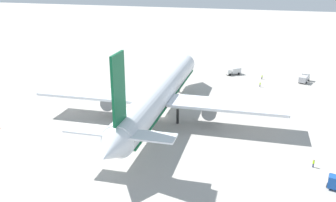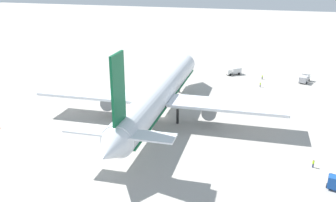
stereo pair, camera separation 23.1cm
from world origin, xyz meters
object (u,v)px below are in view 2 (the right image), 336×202
Objects in this scene: airliner at (160,94)px; traffic_cone_0 at (0,128)px; service_truck_5 at (336,177)px; ground_worker_4 at (260,85)px; ground_worker_2 at (313,164)px; service_truck_1 at (234,71)px; service_truck_0 at (305,78)px; ground_worker_3 at (262,77)px.

traffic_cone_0 is (-18.24, 38.10, -7.05)m from airliner.
service_truck_5 is 3.66× the size of ground_worker_4.
ground_worker_2 is 3.22× the size of traffic_cone_0.
ground_worker_2 is at bearing -160.05° from service_truck_1.
ground_worker_4 is (-13.77, -11.01, -0.57)m from service_truck_1.
service_truck_0 is at bearing -49.84° from traffic_cone_0.
ground_worker_2 is (-16.43, -38.92, -6.42)m from airliner.
service_truck_0 is 4.20× the size of ground_worker_3.
service_truck_0 is 4.02× the size of ground_worker_2.
ground_worker_2 is at bearing 178.50° from service_truck_0.
service_truck_0 is at bearing -87.59° from ground_worker_3.
service_truck_0 is 64.64m from ground_worker_2.
service_truck_1 is at bearing 38.64° from ground_worker_4.
service_truck_5 is 11.75× the size of traffic_cone_0.
ground_worker_2 is (5.62, 3.59, -0.61)m from service_truck_5.
service_truck_5 reaches higher than service_truck_1.
ground_worker_2 is (-67.78, -24.60, -0.57)m from service_truck_1.
ground_worker_2 is at bearing -88.65° from traffic_cone_0.
airliner reaches higher than service_truck_5.
ground_worker_3 is 3.08× the size of traffic_cone_0.
service_truck_1 reaches higher than traffic_cone_0.
ground_worker_4 is (-10.61, 15.28, -0.60)m from service_truck_0.
service_truck_0 reaches higher than traffic_cone_0.
airliner is 140.95× the size of traffic_cone_0.
service_truck_0 is 70.27m from service_truck_5.
ground_worker_3 is at bearing -44.05° from traffic_cone_0.
traffic_cone_0 is (-1.81, 77.02, -0.63)m from ground_worker_2.
airliner is at bearing 62.58° from service_truck_5.
airliner reaches higher than ground_worker_3.
ground_worker_3 reaches higher than traffic_cone_0.
ground_worker_3 is 9.98m from ground_worker_4.
ground_worker_2 is (-64.62, 1.69, -0.60)m from service_truck_0.
airliner is at bearing 139.88° from service_truck_0.
airliner is at bearing 164.42° from service_truck_1.
service_truck_5 reaches higher than traffic_cone_0.
ground_worker_4 is (-9.98, 0.22, 0.04)m from ground_worker_3.
service_truck_0 is 15.08m from ground_worker_3.
service_truck_1 is (3.16, 26.29, -0.03)m from service_truck_0.
airliner is 10.91× the size of service_truck_0.
ground_worker_2 reaches higher than ground_worker_4.
service_truck_1 reaches higher than ground_worker_3.
service_truck_0 is (48.19, -40.61, -5.82)m from airliner.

